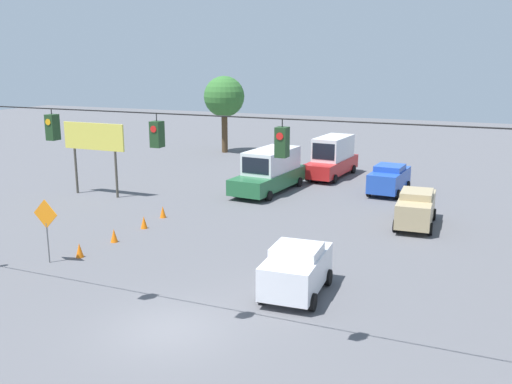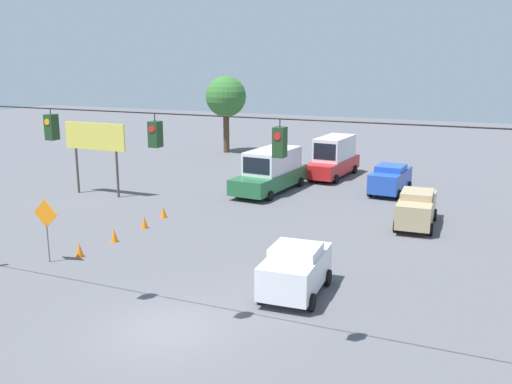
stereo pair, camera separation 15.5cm
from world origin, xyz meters
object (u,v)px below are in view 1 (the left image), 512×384
Objects in this scene: sedan_blue_oncoming_deep at (389,179)px; traffic_cone_nearest at (79,250)px; tree_horizon_left at (224,97)px; work_zone_sign at (46,219)px; traffic_cone_second at (114,235)px; traffic_cone_third at (144,222)px; box_truck_green_withflow_far at (270,171)px; roadside_billboard at (94,142)px; box_truck_red_withflow_deep at (332,157)px; traffic_cone_fourth at (163,212)px; sedan_tan_oncoming_far at (416,207)px; overhead_signal_span at (159,190)px; sedan_white_crossing_near at (297,269)px.

sedan_blue_oncoming_deep reaches higher than traffic_cone_nearest.
work_zone_sign is at bearing 101.63° from tree_horizon_left.
traffic_cone_second is 3.93m from work_zone_sign.
box_truck_green_withflow_far is at bearing -105.06° from traffic_cone_third.
work_zone_sign is (-6.16, 11.06, -1.54)m from roadside_billboard.
roadside_billboard reaches higher than box_truck_red_withflow_deep.
tree_horizon_left is (7.02, -26.47, 4.83)m from traffic_cone_second.
sedan_tan_oncoming_far is at bearing -163.41° from traffic_cone_fourth.
overhead_signal_span is 3.26× the size of box_truck_green_withflow_far.
sedan_white_crossing_near is at bearing 149.82° from roadside_billboard.
sedan_white_crossing_near is at bearing 179.87° from traffic_cone_nearest.
overhead_signal_span is 36.09× the size of traffic_cone_fourth.
tree_horizon_left is at bearing -72.56° from traffic_cone_fourth.
traffic_cone_nearest and traffic_cone_fourth have the same top height.
sedan_tan_oncoming_far is at bearing -154.87° from traffic_cone_third.
tree_horizon_left reaches higher than work_zone_sign.
traffic_cone_third is at bearing -98.53° from work_zone_sign.
sedan_tan_oncoming_far is at bearing -104.54° from sedan_white_crossing_near.
traffic_cone_third is (2.87, 10.68, -1.05)m from box_truck_green_withflow_far.
overhead_signal_span is at bearing 113.11° from tree_horizon_left.
sedan_blue_oncoming_deep is at bearing -155.28° from roadside_billboard.
work_zone_sign is (11.25, 19.07, 1.00)m from sedan_blue_oncoming_deep.
box_truck_green_withflow_far is at bearing -150.65° from roadside_billboard.
sedan_blue_oncoming_deep is 20.85m from traffic_cone_nearest.
sedan_blue_oncoming_deep is 18.76m from traffic_cone_second.
sedan_blue_oncoming_deep is 16.72m from traffic_cone_third.
traffic_cone_third is 9.27m from roadside_billboard.
box_truck_red_withflow_deep reaches higher than box_truck_green_withflow_far.
traffic_cone_nearest is 4.90m from traffic_cone_third.
box_truck_red_withflow_deep is 9.88× the size of traffic_cone_nearest.
box_truck_red_withflow_deep is at bearing -110.63° from traffic_cone_fourth.
overhead_signal_span is at bearing 134.24° from roadside_billboard.
sedan_white_crossing_near is 5.91× the size of traffic_cone_nearest.
box_truck_green_withflow_far is (4.41, -20.31, -3.41)m from overhead_signal_span.
overhead_signal_span is 8.44× the size of work_zone_sign.
overhead_signal_span reaches higher than sedan_blue_oncoming_deep.
sedan_blue_oncoming_deep is 6.75× the size of traffic_cone_second.
work_zone_sign is (8.18, -3.67, -2.81)m from overhead_signal_span.
traffic_cone_nearest is (10.48, 18.01, -0.66)m from sedan_blue_oncoming_deep.
overhead_signal_span is at bearing 135.76° from traffic_cone_second.
box_truck_green_withflow_far is at bearing 68.38° from box_truck_red_withflow_deep.
traffic_cone_second is (-0.09, -2.40, 0.00)m from traffic_cone_nearest.
sedan_white_crossing_near is 0.60× the size of box_truck_red_withflow_deep.
sedan_blue_oncoming_deep is at bearing -120.53° from work_zone_sign.
overhead_signal_span is at bearing 122.41° from traffic_cone_fourth.
box_truck_red_withflow_deep is at bearing -77.67° from sedan_white_crossing_near.
traffic_cone_fourth is (10.56, 10.94, -0.66)m from sedan_blue_oncoming_deep.
box_truck_green_withflow_far is at bearing 18.01° from sedan_blue_oncoming_deep.
traffic_cone_fourth is 23.36m from tree_horizon_left.
overhead_signal_span is at bearing 69.95° from sedan_tan_oncoming_far.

